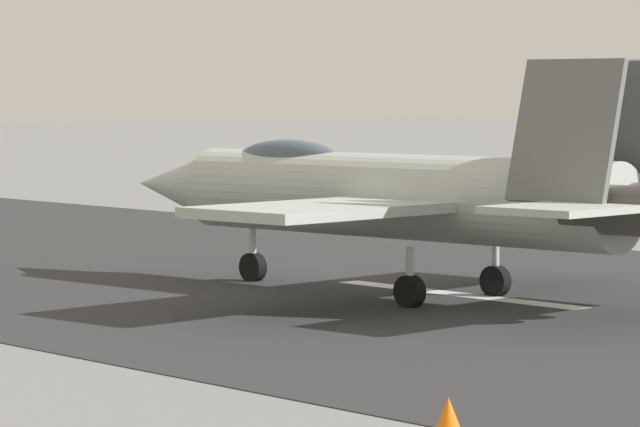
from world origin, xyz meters
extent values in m
plane|color=gray|center=(0.00, 0.00, 0.00)|extent=(400.00, 400.00, 0.00)
cube|color=#2D2D2F|center=(0.00, 0.00, 0.01)|extent=(240.00, 26.00, 0.02)
cube|color=white|center=(-0.98, 0.00, 0.02)|extent=(8.00, 0.70, 0.00)
cylinder|color=#ACB4AE|center=(-0.18, 1.29, 2.43)|extent=(13.12, 3.26, 2.07)
cone|color=#ACB4AE|center=(7.78, 2.03, 2.43)|extent=(3.15, 2.03, 1.76)
ellipsoid|color=#3F5160|center=(3.47, 1.63, 3.21)|extent=(3.69, 1.43, 1.10)
cylinder|color=#47423D|center=(-6.86, 1.23, 2.43)|extent=(2.29, 1.30, 1.10)
cube|color=#ACB4AE|center=(-1.53, 5.01, 2.33)|extent=(3.90, 5.87, 0.24)
cube|color=#ACB4AE|center=(-0.82, -2.60, 2.33)|extent=(3.90, 5.87, 0.24)
cube|color=#ACB4AE|center=(-7.03, 3.07, 2.53)|extent=(2.65, 3.01, 0.16)
cube|color=slate|center=(-5.90, 1.67, 4.13)|extent=(2.68, 1.18, 3.14)
cube|color=slate|center=(-5.73, -0.13, 4.13)|extent=(2.68, 1.18, 3.14)
cylinder|color=silver|center=(4.79, 1.76, 0.70)|extent=(0.18, 0.18, 1.40)
cylinder|color=black|center=(4.79, 1.76, 0.38)|extent=(0.78, 0.37, 0.76)
cylinder|color=silver|center=(-2.12, 2.72, 0.70)|extent=(0.18, 0.18, 1.40)
cylinder|color=black|center=(-2.12, 2.72, 0.38)|extent=(0.78, 0.37, 0.76)
cylinder|color=silver|center=(-1.83, -0.47, 0.70)|extent=(0.18, 0.18, 1.40)
cylinder|color=black|center=(-1.83, -0.47, 0.38)|extent=(0.78, 0.37, 0.76)
cone|color=orange|center=(-13.78, 13.20, 0.28)|extent=(0.44, 0.44, 0.55)
camera|label=1|loc=(-32.56, 32.15, 5.02)|focal=103.52mm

